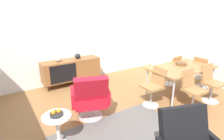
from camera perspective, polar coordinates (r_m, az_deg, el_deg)
name	(u,v)px	position (r m, az deg, el deg)	size (l,w,h in m)	color
ground_plane	(125,121)	(3.71, 3.96, -15.33)	(8.32, 8.32, 0.00)	olive
wall_back	(70,33)	(5.43, -12.65, 10.98)	(6.80, 0.12, 2.80)	silver
sideboard	(71,69)	(5.30, -12.42, 0.16)	(1.60, 0.45, 0.72)	brown
vase_cobalt	(78,56)	(5.28, -10.54, 4.21)	(0.16, 0.16, 0.15)	black
vase_sculptural_dark	(58,59)	(5.10, -16.37, 3.37)	(0.17, 0.17, 0.17)	beige
dining_table	(181,68)	(4.73, 20.58, 0.44)	(1.60, 0.90, 0.74)	olive
wooden_bowl_on_table	(181,64)	(4.86, 20.50, 1.81)	(0.26, 0.26, 0.06)	brown
dining_chair_far_end	(202,71)	(5.51, 25.92, -0.29)	(0.43, 0.41, 0.86)	#9E7042
dining_chair_back_right	(172,69)	(5.39, 17.89, 0.30)	(0.43, 0.45, 0.86)	#9E7042
dining_chair_front_right	(211,82)	(4.81, 28.10, -3.19)	(0.41, 0.43, 0.86)	#9E7042
dining_chair_near_window	(154,85)	(4.15, 12.80, -4.60)	(0.44, 0.42, 0.86)	#9E7042
dining_chair_front_left	(192,89)	(4.23, 23.37, -5.25)	(0.40, 0.43, 0.86)	#9E7042
lounge_chair_red	(90,97)	(3.58, -6.67, -8.13)	(0.85, 0.82, 0.95)	red
side_table_round	(58,127)	(3.11, -16.35, -16.44)	(0.44, 0.44, 0.52)	white
fruit_bowl	(56,114)	(2.98, -16.76, -12.72)	(0.20, 0.20, 0.11)	#262628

